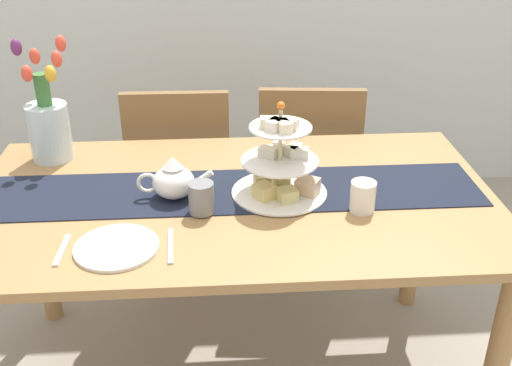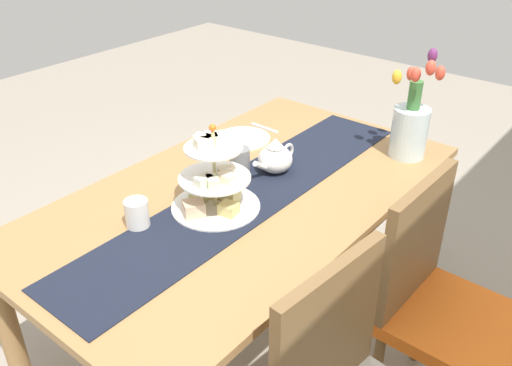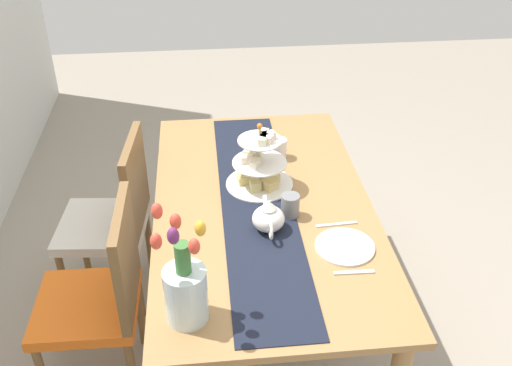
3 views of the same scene
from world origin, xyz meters
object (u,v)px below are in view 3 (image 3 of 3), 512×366
at_px(chair_left, 102,293).
at_px(mug_grey, 290,205).
at_px(mug_white_text, 279,148).
at_px(teapot, 268,218).
at_px(dinner_plate_left, 345,247).
at_px(knife_left, 337,224).
at_px(tulip_vase, 185,287).
at_px(chair_right, 115,215).
at_px(dining_table, 263,223).
at_px(fork_left, 354,272).
at_px(tiered_cake_stand, 260,166).

distance_m(chair_left, mug_grey, 0.85).
bearing_deg(mug_white_text, teapot, 168.14).
xyz_separation_m(dinner_plate_left, knife_left, (0.14, 0.00, -0.00)).
relative_size(tulip_vase, dinner_plate_left, 1.83).
xyz_separation_m(chair_right, knife_left, (-0.52, -0.97, 0.26)).
bearing_deg(tulip_vase, mug_grey, -38.75).
bearing_deg(teapot, knife_left, -89.29).
distance_m(dining_table, tulip_vase, 0.74).
bearing_deg(knife_left, chair_left, 91.44).
height_order(chair_left, chair_right, same).
bearing_deg(tulip_vase, mug_white_text, -23.70).
distance_m(fork_left, mug_grey, 0.42).
distance_m(teapot, dinner_plate_left, 0.32).
relative_size(chair_left, knife_left, 5.35).
height_order(dining_table, knife_left, knife_left).
xyz_separation_m(chair_right, fork_left, (-0.81, -0.97, 0.26)).
distance_m(teapot, tulip_vase, 0.55).
height_order(dinner_plate_left, mug_white_text, mug_white_text).
bearing_deg(mug_white_text, tiered_cake_stand, 153.16).
xyz_separation_m(chair_right, mug_white_text, (0.04, -0.81, 0.31)).
relative_size(dining_table, mug_white_text, 17.32).
relative_size(chair_left, chair_right, 1.00).
xyz_separation_m(dining_table, dinner_plate_left, (-0.33, -0.28, 0.11)).
xyz_separation_m(tulip_vase, fork_left, (0.15, -0.60, -0.13)).
distance_m(dinner_plate_left, knife_left, 0.15).
xyz_separation_m(tulip_vase, mug_white_text, (1.01, -0.44, -0.08)).
distance_m(tiered_cake_stand, mug_white_text, 0.26).
bearing_deg(dinner_plate_left, tiered_cake_stand, 30.29).
height_order(tiered_cake_stand, fork_left, tiered_cake_stand).
height_order(chair_left, mug_grey, chair_left).
bearing_deg(chair_left, dining_table, -73.26).
distance_m(tiered_cake_stand, mug_grey, 0.27).
height_order(teapot, dinner_plate_left, teapot).
xyz_separation_m(tiered_cake_stand, knife_left, (-0.33, -0.28, -0.09)).
height_order(tiered_cake_stand, mug_grey, tiered_cake_stand).
height_order(chair_right, dinner_plate_left, chair_right).
xyz_separation_m(dining_table, chair_right, (0.34, 0.69, -0.15)).
bearing_deg(chair_right, fork_left, -130.07).
distance_m(tulip_vase, dinner_plate_left, 0.68).
relative_size(dinner_plate_left, fork_left, 1.53).
height_order(chair_left, tiered_cake_stand, tiered_cake_stand).
bearing_deg(mug_white_text, tulip_vase, 156.30).
height_order(chair_right, tiered_cake_stand, tiered_cake_stand).
xyz_separation_m(tiered_cake_stand, fork_left, (-0.62, -0.28, -0.09)).
relative_size(dinner_plate_left, mug_white_text, 2.42).
relative_size(chair_left, mug_white_text, 9.58).
distance_m(tiered_cake_stand, tulip_vase, 0.84).
relative_size(tulip_vase, mug_white_text, 4.44).
xyz_separation_m(teapot, dinner_plate_left, (-0.14, -0.28, -0.05)).
distance_m(chair_left, tulip_vase, 0.68).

